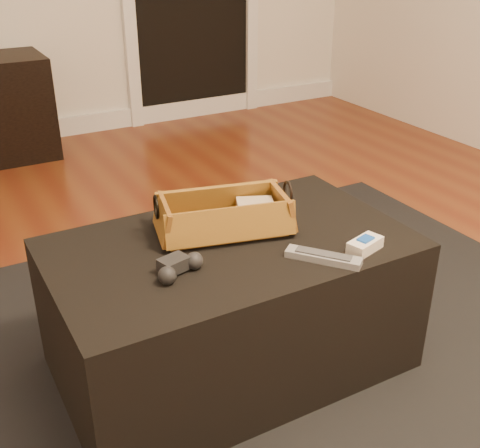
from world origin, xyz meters
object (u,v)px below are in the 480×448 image
tv_remote (219,227)px  cream_gadget (365,245)px  ottoman (231,305)px  game_controller (178,266)px  silver_remote (323,257)px  wicker_basket (224,217)px

tv_remote → cream_gadget: cream_gadget is taller
ottoman → game_controller: size_ratio=6.74×
silver_remote → game_controller: bearing=161.3°
tv_remote → wicker_basket: bearing=30.9°
wicker_basket → silver_remote: wicker_basket is taller
wicker_basket → cream_gadget: 0.40m
tv_remote → wicker_basket: size_ratio=0.48×
ottoman → tv_remote: size_ratio=4.94×
game_controller → silver_remote: (0.36, -0.12, -0.01)m
ottoman → silver_remote: silver_remote is taller
ottoman → wicker_basket: wicker_basket is taller
wicker_basket → game_controller: bearing=-143.8°
tv_remote → silver_remote: bearing=-50.0°
game_controller → cream_gadget: size_ratio=1.30×
tv_remote → ottoman: bearing=-76.7°
game_controller → tv_remote: bearing=37.5°
game_controller → wicker_basket: bearing=36.2°
tv_remote → game_controller: size_ratio=1.37×
tv_remote → wicker_basket: 0.03m
ottoman → game_controller: bearing=-155.7°
ottoman → tv_remote: bearing=95.6°
tv_remote → game_controller: (-0.19, -0.15, -0.00)m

